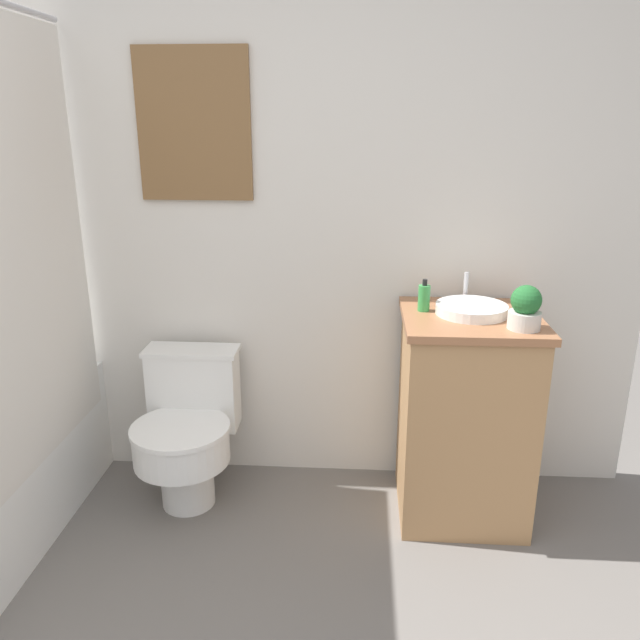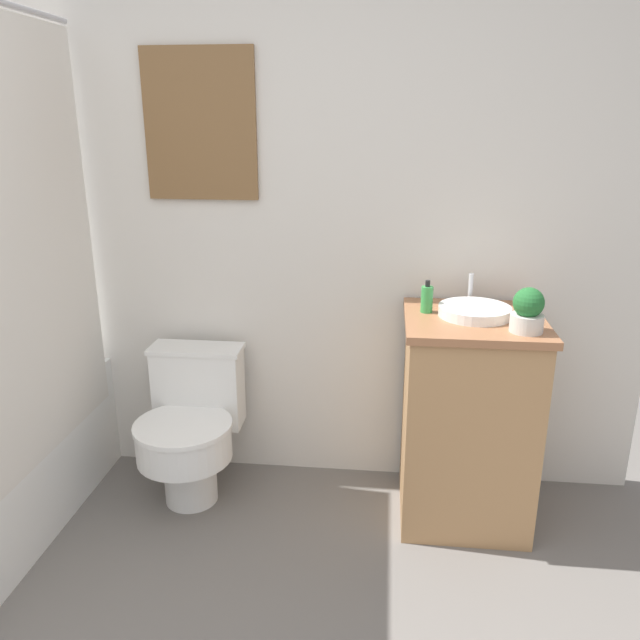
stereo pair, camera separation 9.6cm
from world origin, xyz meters
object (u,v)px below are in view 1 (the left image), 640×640
Objects in this scene: soap_bottle at (424,298)px; potted_plant at (525,308)px; toilet at (187,429)px; sink at (471,309)px.

potted_plant is (0.35, -0.20, 0.02)m from soap_bottle.
toilet is 3.96× the size of potted_plant.
potted_plant is (1.33, -0.16, 0.62)m from toilet.
potted_plant is at bearing -30.43° from soap_bottle.
soap_bottle is 0.79× the size of potted_plant.
soap_bottle is 0.40m from potted_plant.
sink is 2.43× the size of soap_bottle.
potted_plant is (0.16, -0.17, 0.06)m from sink.
sink is at bearing 0.73° from toilet.
toilet is at bearing -177.34° from soap_bottle.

